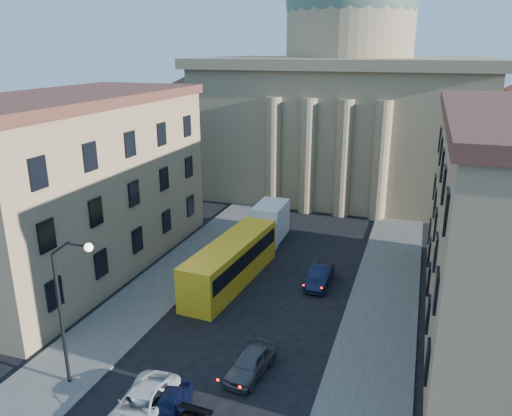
{
  "coord_description": "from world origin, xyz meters",
  "views": [
    {
      "loc": [
        10.12,
        -11.22,
        18.07
      ],
      "look_at": [
        0.39,
        17.6,
        8.33
      ],
      "focal_mm": 35.0,
      "sensor_mm": 36.0,
      "label": 1
    }
  ],
  "objects_px": {
    "city_bus": "(231,261)",
    "box_truck": "(268,226)",
    "street_lamp": "(67,301)",
    "car_left_near": "(169,407)"
  },
  "relations": [
    {
      "from": "city_bus",
      "to": "box_truck",
      "type": "bearing_deg",
      "value": 93.17
    },
    {
      "from": "street_lamp",
      "to": "car_left_near",
      "type": "distance_m",
      "value": 7.72
    },
    {
      "from": "city_bus",
      "to": "street_lamp",
      "type": "bearing_deg",
      "value": -98.68
    },
    {
      "from": "street_lamp",
      "to": "box_truck",
      "type": "height_order",
      "value": "street_lamp"
    },
    {
      "from": "car_left_near",
      "to": "street_lamp",
      "type": "bearing_deg",
      "value": 167.39
    },
    {
      "from": "car_left_near",
      "to": "city_bus",
      "type": "bearing_deg",
      "value": 93.33
    },
    {
      "from": "street_lamp",
      "to": "car_left_near",
      "type": "relative_size",
      "value": 2.28
    },
    {
      "from": "city_bus",
      "to": "car_left_near",
      "type": "bearing_deg",
      "value": -75.87
    },
    {
      "from": "city_bus",
      "to": "box_truck",
      "type": "height_order",
      "value": "box_truck"
    },
    {
      "from": "car_left_near",
      "to": "city_bus",
      "type": "relative_size",
      "value": 0.31
    }
  ]
}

